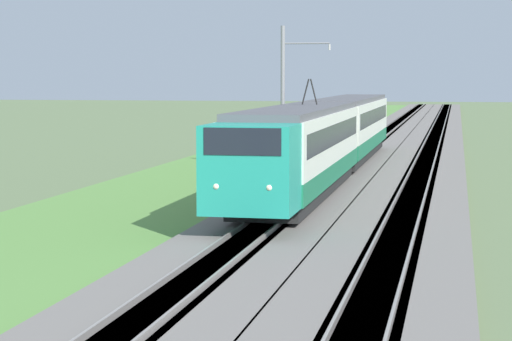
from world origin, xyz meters
name	(u,v)px	position (x,y,z in m)	size (l,w,h in m)	color
ballast_main	(349,163)	(50.00, 0.00, 0.15)	(240.00, 4.40, 0.30)	slate
ballast_adjacent	(425,164)	(50.00, -4.35, 0.15)	(240.00, 4.40, 0.30)	slate
track_main	(349,163)	(50.00, 0.00, 0.16)	(240.00, 1.57, 0.45)	#4C4238
track_adjacent	(425,164)	(50.00, -4.35, 0.16)	(240.00, 1.57, 0.45)	#4C4238
grass_verge	(243,163)	(50.00, 6.19, 0.06)	(240.00, 8.27, 0.12)	#5B8E42
passenger_train	(329,134)	(40.93, 0.00, 2.34)	(39.24, 2.88, 5.00)	teal
catenary_mast_mid	(284,98)	(43.62, 2.68, 3.98)	(0.22, 2.56, 7.68)	slate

